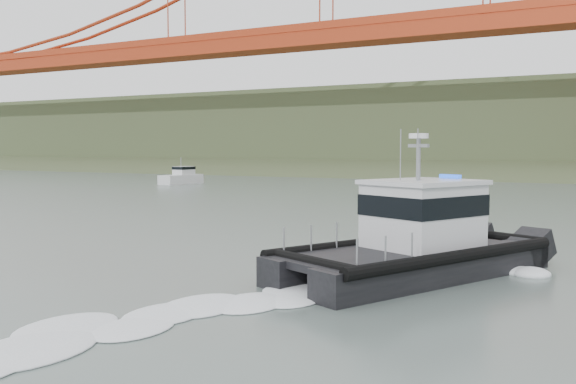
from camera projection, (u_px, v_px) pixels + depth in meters
The scene contains 4 objects.
ground at pixel (210, 271), 24.22m from camera, with size 400.00×400.00×0.00m, color #47544F.
headlands at pixel (558, 137), 134.01m from camera, with size 500.00×105.36×27.12m.
patrol_boat at pixel (417, 239), 23.15m from camera, with size 8.18×11.65×5.33m.
motorboat at pixel (182, 177), 83.64m from camera, with size 2.65×6.62×3.56m.
Camera 1 is at (13.95, -19.70, 4.62)m, focal length 40.00 mm.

